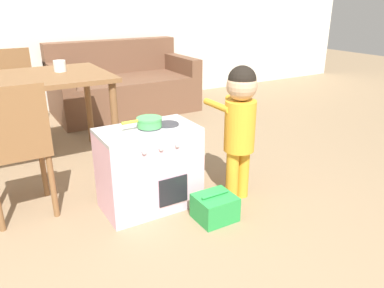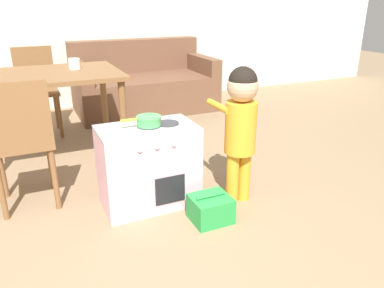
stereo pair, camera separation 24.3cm
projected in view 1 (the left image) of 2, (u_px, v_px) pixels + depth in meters
play_kitchen at (149, 168)px, 2.41m from camera, size 0.62×0.37×0.55m
toy_pot at (149, 122)px, 2.30m from camera, size 0.26×0.16×0.06m
child_figure at (240, 117)px, 2.40m from camera, size 0.22×0.37×0.91m
toy_basket at (215, 207)px, 2.32m from camera, size 0.24×0.22×0.18m
dining_table at (31, 89)px, 2.85m from camera, size 1.16×0.84×0.74m
dining_chair_near at (16, 148)px, 2.21m from camera, size 0.37×0.37×0.86m
dining_chair_far at (16, 92)px, 3.53m from camera, size 0.37×0.37×0.86m
couch at (123, 87)px, 4.54m from camera, size 1.64×0.91×0.82m
cup_on_table at (60, 66)px, 2.98m from camera, size 0.10×0.10×0.09m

